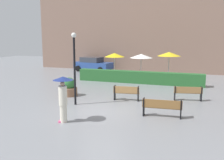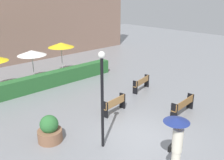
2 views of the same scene
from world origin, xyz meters
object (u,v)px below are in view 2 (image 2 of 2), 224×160
at_px(bench_far_right, 142,83).
at_px(patio_umbrella_yellow_far, 61,45).
at_px(planter_pot, 50,130).
at_px(bench_near_right, 183,105).
at_px(patio_umbrella_white, 32,53).
at_px(pedestrian_with_umbrella, 177,138).
at_px(bench_mid_center, 115,104).
at_px(lamp_post, 102,91).

distance_m(bench_far_right, patio_umbrella_yellow_far, 6.91).
relative_size(bench_far_right, planter_pot, 1.40).
distance_m(bench_near_right, patio_umbrella_white, 10.73).
height_order(bench_far_right, pedestrian_with_umbrella, pedestrian_with_umbrella).
height_order(pedestrian_with_umbrella, planter_pot, pedestrian_with_umbrella).
height_order(bench_mid_center, pedestrian_with_umbrella, pedestrian_with_umbrella).
relative_size(pedestrian_with_umbrella, planter_pot, 1.73).
relative_size(bench_near_right, patio_umbrella_white, 0.82).
distance_m(bench_mid_center, bench_near_right, 3.62).
distance_m(bench_mid_center, planter_pot, 3.90).
height_order(planter_pot, patio_umbrella_yellow_far, patio_umbrella_yellow_far).
height_order(patio_umbrella_white, patio_umbrella_yellow_far, patio_umbrella_yellow_far).
xyz_separation_m(bench_near_right, planter_pot, (-6.44, 2.56, -0.01)).
distance_m(bench_near_right, patio_umbrella_yellow_far, 10.31).
height_order(bench_mid_center, patio_umbrella_yellow_far, patio_umbrella_yellow_far).
bearing_deg(patio_umbrella_yellow_far, pedestrian_with_umbrella, -104.54).
height_order(bench_far_right, lamp_post, lamp_post).
distance_m(bench_mid_center, lamp_post, 3.70).
distance_m(bench_mid_center, pedestrian_with_umbrella, 5.11).
height_order(bench_near_right, patio_umbrella_white, patio_umbrella_white).
bearing_deg(bench_near_right, pedestrian_with_umbrella, -151.97).
bearing_deg(patio_umbrella_yellow_far, bench_near_right, -84.69).
distance_m(bench_near_right, lamp_post, 5.44).
distance_m(bench_far_right, pedestrian_with_umbrella, 7.89).
bearing_deg(bench_far_right, planter_pot, -171.05).
bearing_deg(bench_near_right, planter_pot, 158.35).
height_order(bench_near_right, pedestrian_with_umbrella, pedestrian_with_umbrella).
distance_m(bench_near_right, pedestrian_with_umbrella, 4.75).
height_order(bench_mid_center, bench_far_right, bench_mid_center).
xyz_separation_m(bench_near_right, patio_umbrella_yellow_far, (-0.94, 10.10, 1.84)).
height_order(bench_mid_center, lamp_post, lamp_post).
height_order(bench_near_right, bench_far_right, bench_near_right).
distance_m(bench_mid_center, patio_umbrella_yellow_far, 7.90).
relative_size(pedestrian_with_umbrella, patio_umbrella_white, 0.90).
bearing_deg(patio_umbrella_white, bench_far_right, -55.44).
bearing_deg(lamp_post, bench_near_right, -7.88).
height_order(bench_near_right, planter_pot, planter_pot).
relative_size(bench_mid_center, bench_near_right, 0.84).
height_order(bench_far_right, patio_umbrella_white, patio_umbrella_white).
relative_size(pedestrian_with_umbrella, lamp_post, 0.52).
xyz_separation_m(bench_mid_center, planter_pot, (-3.90, -0.03, -0.00)).
distance_m(lamp_post, patio_umbrella_yellow_far, 10.25).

